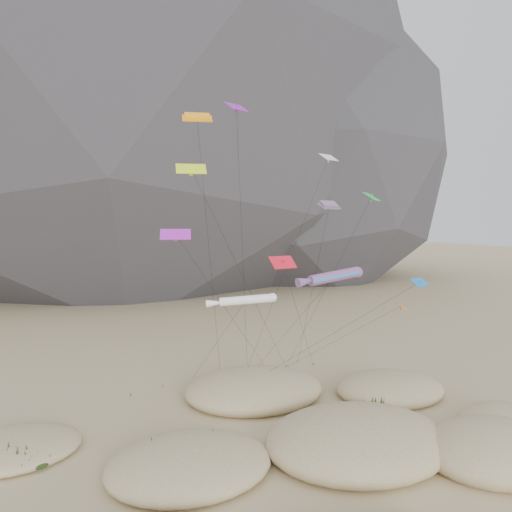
{
  "coord_description": "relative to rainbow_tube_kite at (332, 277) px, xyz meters",
  "views": [
    {
      "loc": [
        -20.71,
        -28.41,
        18.53
      ],
      "look_at": [
        -2.6,
        12.0,
        15.06
      ],
      "focal_mm": 35.0,
      "sensor_mm": 36.0,
      "label": 1
    }
  ],
  "objects": [
    {
      "name": "dune_grass",
      "position": [
        -7.3,
        -9.43,
        -11.91
      ],
      "size": [
        42.6,
        30.26,
        1.48
      ],
      "color": "black",
      "rests_on": "ground"
    },
    {
      "name": "kite_stakes",
      "position": [
        -4.39,
        11.14,
        -12.57
      ],
      "size": [
        22.92,
        5.82,
        0.3
      ],
      "color": "#3F2D1E",
      "rests_on": "ground"
    },
    {
      "name": "rainbow_tube_kite",
      "position": [
        0.0,
        0.0,
        0.0
      ],
      "size": [
        8.7,
        10.73,
        13.59
      ],
      "color": "red",
      "rests_on": "ground"
    },
    {
      "name": "ground",
      "position": [
        -5.85,
        -12.65,
        -12.72
      ],
      "size": [
        500.0,
        500.0,
        0.0
      ],
      "primitive_type": "plane",
      "color": "#CCB789",
      "rests_on": "ground"
    },
    {
      "name": "delta_kites",
      "position": [
        -4.34,
        -0.03,
        5.9
      ],
      "size": [
        25.98,
        20.38,
        28.37
      ],
      "color": "silver",
      "rests_on": "ground"
    },
    {
      "name": "multi_parafoil",
      "position": [
        0.33,
        1.25,
        6.76
      ],
      "size": [
        4.69,
        13.22,
        20.17
      ],
      "color": "red",
      "rests_on": "ground"
    },
    {
      "name": "dunes",
      "position": [
        -7.24,
        -8.89,
        -12.0
      ],
      "size": [
        49.79,
        38.2,
        3.91
      ],
      "color": "#CCB789",
      "rests_on": "ground"
    },
    {
      "name": "white_tube_kite",
      "position": [
        -9.62,
        -0.46,
        -1.61
      ],
      "size": [
        6.11,
        14.73,
        11.75
      ],
      "color": "white",
      "rests_on": "ground"
    },
    {
      "name": "rock_headland",
      "position": [
        0.52,
        106.06,
        59.96
      ],
      "size": [
        226.37,
        148.64,
        177.5
      ],
      "color": "black",
      "rests_on": "ground"
    },
    {
      "name": "orange_parafoil",
      "position": [
        -12.11,
        4.62,
        14.82
      ],
      "size": [
        6.1,
        7.4,
        28.36
      ],
      "color": "#FF980D",
      "rests_on": "ground"
    }
  ]
}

